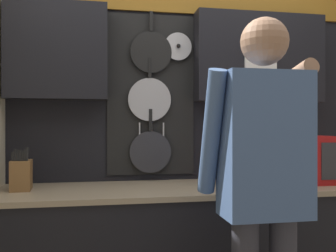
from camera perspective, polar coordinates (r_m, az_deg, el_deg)
name	(u,v)px	position (r m, az deg, el deg)	size (l,w,h in m)	color
back_wall_unit	(174,104)	(2.55, 0.96, 3.44)	(2.71, 0.22, 2.34)	black
microwave	(290,159)	(2.57, 18.05, -4.80)	(0.47, 0.36, 0.30)	red
knife_block	(21,174)	(2.31, -21.46, -6.89)	(0.12, 0.16, 0.25)	brown
utensil_crock	(224,169)	(2.40, 8.52, -6.45)	(0.11, 0.11, 0.36)	white
person	(263,174)	(1.74, 14.30, -7.11)	(0.54, 0.68, 1.74)	#383842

